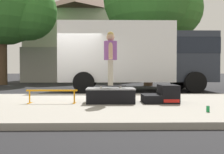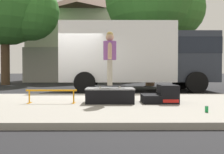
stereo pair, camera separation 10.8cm
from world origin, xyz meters
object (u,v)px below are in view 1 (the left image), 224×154
(grind_rail, at_px, (52,93))
(skateboard, at_px, (110,86))
(box_truck, at_px, (137,54))
(street_tree_neighbour, at_px, (7,2))
(kicker_ramp, at_px, (163,95))
(street_tree_main, at_px, (154,0))
(skate_box, at_px, (111,95))
(soda_can, at_px, (208,109))
(skater_kid, at_px, (110,54))

(grind_rail, relative_size, skateboard, 1.63)
(box_truck, height_order, street_tree_neighbour, street_tree_neighbour)
(kicker_ramp, relative_size, street_tree_main, 0.11)
(skate_box, distance_m, box_truck, 5.54)
(box_truck, bearing_deg, soda_can, -84.78)
(skater_kid, bearing_deg, street_tree_neighbour, 122.68)
(skater_kid, relative_size, street_tree_main, 0.17)
(grind_rail, bearing_deg, box_truck, 62.04)
(skater_kid, bearing_deg, kicker_ramp, 0.61)
(skate_box, xyz_separation_m, skateboard, (-0.00, -0.01, 0.23))
(grind_rail, relative_size, street_tree_main, 0.15)
(skate_box, xyz_separation_m, soda_can, (1.92, -1.51, -0.14))
(grind_rail, bearing_deg, soda_can, -22.70)
(skate_box, height_order, box_truck, box_truck)
(skate_box, distance_m, soda_can, 2.45)
(soda_can, bearing_deg, skater_kid, 142.26)
(skateboard, bearing_deg, street_tree_neighbour, 122.68)
(skater_kid, relative_size, street_tree_neighbour, 0.16)
(skateboard, bearing_deg, grind_rail, -177.55)
(skater_kid, height_order, street_tree_neighbour, street_tree_neighbour)
(grind_rail, xyz_separation_m, street_tree_neighbour, (-5.13, 10.38, 5.07))
(kicker_ramp, distance_m, grind_rail, 2.85)
(skateboard, xyz_separation_m, street_tree_main, (2.85, 9.28, 4.80))
(kicker_ramp, distance_m, box_truck, 5.38)
(skate_box, height_order, skateboard, skateboard)
(skateboard, height_order, skater_kid, skater_kid)
(kicker_ramp, xyz_separation_m, street_tree_neighbour, (-7.98, 10.30, 5.13))
(kicker_ramp, height_order, skateboard, kicker_ramp)
(soda_can, bearing_deg, skate_box, 141.94)
(soda_can, distance_m, street_tree_main, 11.98)
(skater_kid, height_order, box_truck, box_truck)
(skater_kid, bearing_deg, skateboard, -90.00)
(soda_can, distance_m, box_truck, 6.90)
(skateboard, xyz_separation_m, street_tree_neighbour, (-6.62, 10.32, 4.89))
(grind_rail, bearing_deg, kicker_ramp, 1.57)
(skate_box, height_order, street_tree_neighbour, street_tree_neighbour)
(grind_rail, bearing_deg, skater_kid, 2.45)
(box_truck, bearing_deg, skateboard, -104.15)
(skate_box, distance_m, skater_kid, 1.06)
(street_tree_neighbour, bearing_deg, soda_can, -54.11)
(skate_box, height_order, kicker_ramp, kicker_ramp)
(street_tree_neighbour, bearing_deg, skater_kid, -57.32)
(grind_rail, relative_size, skater_kid, 0.93)
(grind_rail, height_order, soda_can, grind_rail)
(kicker_ramp, height_order, street_tree_neighbour, street_tree_neighbour)
(kicker_ramp, height_order, street_tree_main, street_tree_main)
(skate_box, bearing_deg, soda_can, -38.06)
(skater_kid, bearing_deg, box_truck, 75.85)
(skateboard, height_order, box_truck, box_truck)
(skateboard, bearing_deg, box_truck, 75.85)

